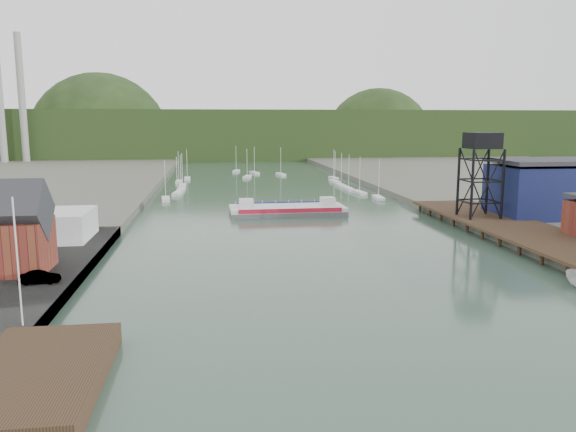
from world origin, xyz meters
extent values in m
plane|color=#2D4638|center=(0.00, 0.00, 0.00)|extent=(600.00, 600.00, 0.00)
cube|color=black|center=(-29.00, 0.00, 0.90)|extent=(10.00, 18.00, 1.80)
cube|color=black|center=(37.00, 45.00, 1.90)|extent=(14.00, 70.00, 0.50)
cylinder|color=black|center=(31.00, 45.00, 0.80)|extent=(0.60, 0.60, 2.20)
cylinder|color=black|center=(43.00, 45.00, 0.80)|extent=(0.60, 0.60, 2.20)
cube|color=silver|center=(-44.00, 50.00, 3.85)|extent=(18.00, 12.00, 4.50)
cylinder|color=silver|center=(-33.00, 10.00, 7.60)|extent=(0.16, 0.16, 12.00)
cylinder|color=black|center=(32.00, 55.00, 8.65)|extent=(0.50, 0.50, 13.00)
cylinder|color=black|center=(38.00, 55.00, 8.65)|extent=(0.50, 0.50, 13.00)
cylinder|color=black|center=(32.00, 61.00, 8.65)|extent=(0.50, 0.50, 13.00)
cylinder|color=black|center=(38.00, 61.00, 8.65)|extent=(0.50, 0.50, 13.00)
cube|color=black|center=(35.00, 58.00, 16.65)|extent=(5.50, 5.50, 3.00)
cube|color=#0C0E36|center=(50.00, 60.00, 6.60)|extent=(20.00, 14.00, 10.00)
cube|color=#2D2D33|center=(50.00, 60.00, 12.50)|extent=(20.50, 14.50, 0.80)
cube|color=silver|center=(-27.54, 103.89, 0.35)|extent=(2.67, 7.65, 0.90)
cube|color=silver|center=(-25.28, 115.30, 0.35)|extent=(2.81, 7.67, 0.90)
cube|color=silver|center=(-24.71, 124.17, 0.35)|extent=(2.35, 7.59, 0.90)
cube|color=silver|center=(-24.81, 134.09, 0.35)|extent=(2.01, 7.50, 0.90)
cube|color=silver|center=(-26.64, 146.33, 0.35)|extent=(2.00, 7.50, 0.90)
cube|color=silver|center=(-24.32, 156.17, 0.35)|extent=(2.16, 7.54, 0.90)
cube|color=silver|center=(27.56, 99.03, 0.35)|extent=(2.53, 7.62, 0.90)
cube|color=silver|center=(25.46, 110.51, 0.35)|extent=(2.76, 7.67, 0.90)
cube|color=silver|center=(24.46, 119.29, 0.35)|extent=(2.22, 7.56, 0.90)
cube|color=silver|center=(24.27, 128.28, 0.35)|extent=(2.18, 7.54, 0.90)
cube|color=silver|center=(24.67, 139.38, 0.35)|extent=(2.46, 7.61, 0.90)
cube|color=silver|center=(26.78, 150.99, 0.35)|extent=(2.48, 7.61, 0.90)
cube|color=silver|center=(-3.16, 160.00, 0.35)|extent=(3.78, 7.76, 0.90)
cube|color=silver|center=(10.04, 168.00, 0.35)|extent=(3.31, 7.74, 0.90)
cube|color=silver|center=(0.66, 176.00, 0.35)|extent=(3.76, 7.76, 0.90)
cube|color=silver|center=(-6.11, 184.00, 0.35)|extent=(3.40, 7.74, 0.90)
cylinder|color=#969691|center=(-102.00, 235.00, 30.00)|extent=(3.20, 3.20, 60.00)
cube|color=black|center=(0.00, 300.00, 12.00)|extent=(500.00, 120.00, 28.00)
sphere|color=black|center=(-80.00, 300.00, 8.00)|extent=(80.00, 80.00, 80.00)
sphere|color=black|center=(90.00, 310.00, 6.00)|extent=(70.00, 70.00, 70.00)
cube|color=#545457|center=(0.74, 78.38, 0.50)|extent=(25.23, 10.41, 1.00)
cube|color=silver|center=(0.74, 78.38, 1.40)|extent=(25.23, 10.41, 0.80)
cube|color=red|center=(0.82, 73.32, 1.61)|extent=(22.07, 0.48, 0.90)
cube|color=navy|center=(0.67, 83.45, 1.61)|extent=(22.07, 0.48, 0.90)
cube|color=silver|center=(-8.29, 78.25, 2.61)|extent=(3.05, 3.05, 2.01)
cube|color=silver|center=(9.77, 78.52, 2.61)|extent=(3.05, 3.05, 2.01)
imported|color=#999999|center=(-35.48, 24.00, 2.34)|extent=(4.54, 1.76, 1.47)
camera|label=1|loc=(-15.16, -42.28, 20.25)|focal=35.00mm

